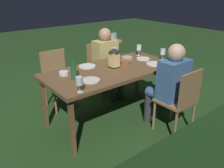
# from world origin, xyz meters

# --- Properties ---
(ground_plane) EXTENTS (16.00, 16.00, 0.00)m
(ground_plane) POSITION_xyz_m (0.00, 0.00, 0.00)
(ground_plane) COLOR #26471E
(dining_table) EXTENTS (1.83, 0.88, 0.74)m
(dining_table) POSITION_xyz_m (0.00, 0.00, 0.69)
(dining_table) COLOR brown
(dining_table) RESTS_ON ground
(chair_side_right_a) EXTENTS (0.42, 0.40, 0.87)m
(chair_side_right_a) POSITION_xyz_m (-0.41, 0.83, 0.49)
(chair_side_right_a) COLOR #937047
(chair_side_right_a) RESTS_ON ground
(person_in_blue) EXTENTS (0.38, 0.47, 1.15)m
(person_in_blue) POSITION_xyz_m (-0.41, 0.64, 0.64)
(person_in_blue) COLOR #426699
(person_in_blue) RESTS_ON ground
(chair_side_left_a) EXTENTS (0.42, 0.40, 0.87)m
(chair_side_left_a) POSITION_xyz_m (-0.41, -0.83, 0.49)
(chair_side_left_a) COLOR #937047
(chair_side_left_a) RESTS_ON ground
(person_in_mustard) EXTENTS (0.38, 0.47, 1.15)m
(person_in_mustard) POSITION_xyz_m (-0.41, -0.64, 0.64)
(person_in_mustard) COLOR tan
(person_in_mustard) RESTS_ON ground
(chair_side_left_b) EXTENTS (0.42, 0.40, 0.87)m
(chair_side_left_b) POSITION_xyz_m (0.41, -0.83, 0.49)
(chair_side_left_b) COLOR #937047
(chair_side_left_b) RESTS_ON ground
(lantern_centerpiece) EXTENTS (0.15, 0.15, 0.27)m
(lantern_centerpiece) POSITION_xyz_m (-0.06, -0.02, 0.89)
(lantern_centerpiece) COLOR black
(lantern_centerpiece) RESTS_ON dining_table
(green_bottle_on_table) EXTENTS (0.07, 0.07, 0.29)m
(green_bottle_on_table) POSITION_xyz_m (0.59, 0.02, 0.85)
(green_bottle_on_table) COLOR #1E5B2D
(green_bottle_on_table) RESTS_ON dining_table
(wine_glass_a) EXTENTS (0.08, 0.08, 0.17)m
(wine_glass_a) POSITION_xyz_m (-0.84, 0.15, 0.86)
(wine_glass_a) COLOR silver
(wine_glass_a) RESTS_ON dining_table
(wine_glass_b) EXTENTS (0.08, 0.08, 0.17)m
(wine_glass_b) POSITION_xyz_m (-0.34, -0.37, 0.86)
(wine_glass_b) COLOR silver
(wine_glass_b) RESTS_ON dining_table
(wine_glass_c) EXTENTS (0.08, 0.08, 0.17)m
(wine_glass_c) POSITION_xyz_m (-0.13, -0.17, 0.86)
(wine_glass_c) COLOR silver
(wine_glass_c) RESTS_ON dining_table
(wine_glass_d) EXTENTS (0.08, 0.08, 0.17)m
(wine_glass_d) POSITION_xyz_m (0.73, 0.37, 0.86)
(wine_glass_d) COLOR silver
(wine_glass_d) RESTS_ON dining_table
(wine_glass_e) EXTENTS (0.08, 0.08, 0.17)m
(wine_glass_e) POSITION_xyz_m (-0.74, -0.25, 0.86)
(wine_glass_e) COLOR silver
(wine_glass_e) RESTS_ON dining_table
(plate_a) EXTENTS (0.22, 0.22, 0.01)m
(plate_a) POSITION_xyz_m (-0.59, 0.22, 0.75)
(plate_a) COLOR white
(plate_a) RESTS_ON dining_table
(plate_b) EXTENTS (0.23, 0.23, 0.01)m
(plate_b) POSITION_xyz_m (0.21, -0.28, 0.75)
(plate_b) COLOR white
(plate_b) RESTS_ON dining_table
(plate_c) EXTENTS (0.20, 0.20, 0.01)m
(plate_c) POSITION_xyz_m (-0.64, -0.05, 0.75)
(plate_c) COLOR white
(plate_c) RESTS_ON dining_table
(plate_d) EXTENTS (0.22, 0.22, 0.01)m
(plate_d) POSITION_xyz_m (0.46, 0.18, 0.75)
(plate_d) COLOR silver
(plate_d) RESTS_ON dining_table
(bowl_olives) EXTENTS (0.14, 0.14, 0.05)m
(bowl_olives) POSITION_xyz_m (-0.28, -0.04, 0.77)
(bowl_olives) COLOR #9E5138
(bowl_olives) RESTS_ON dining_table
(bowl_bread) EXTENTS (0.16, 0.16, 0.04)m
(bowl_bread) POSITION_xyz_m (-0.44, -0.18, 0.77)
(bowl_bread) COLOR #BCAD8E
(bowl_bread) RESTS_ON dining_table
(bowl_salad) EXTENTS (0.12, 0.12, 0.04)m
(bowl_salad) POSITION_xyz_m (0.62, -0.19, 0.77)
(bowl_salad) COLOR silver
(bowl_salad) RESTS_ON dining_table
(side_table) EXTENTS (0.50, 0.50, 0.64)m
(side_table) POSITION_xyz_m (-1.34, -1.72, 0.42)
(side_table) COLOR #9E7A51
(side_table) RESTS_ON ground
(ice_bucket) EXTENTS (0.26, 0.26, 0.34)m
(ice_bucket) POSITION_xyz_m (-1.34, -1.72, 0.74)
(ice_bucket) COLOR #B2B7BF
(ice_bucket) RESTS_ON side_table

